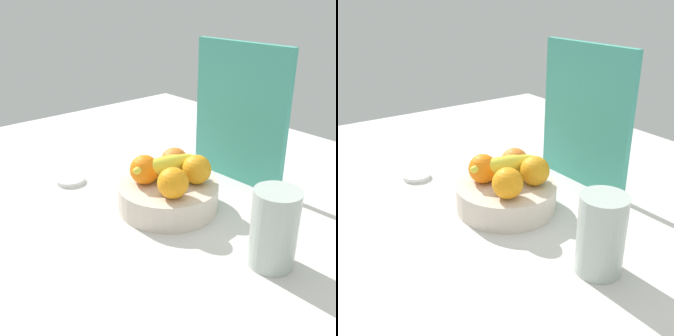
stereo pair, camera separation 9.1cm
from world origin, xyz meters
TOP-DOWN VIEW (x-y plane):
  - ground_plane at (0.00, 0.00)cm, footprint 180.00×140.00cm
  - fruit_bowl at (-3.87, -1.92)cm, footprint 23.46×23.46cm
  - orange_front_left at (1.79, -5.37)cm, footprint 6.81×6.81cm
  - orange_front_right at (-0.23, 3.39)cm, footprint 6.81×6.81cm
  - orange_center at (-6.71, 2.53)cm, footprint 6.81×6.81cm
  - orange_back_left at (-7.67, -5.75)cm, footprint 6.81×6.81cm
  - banana_bunch at (-5.83, -0.85)cm, footprint 12.08×17.75cm
  - cutting_board at (-4.36, 22.46)cm, footprint 28.05×2.99cm
  - thermos_tumbler at (25.08, -1.18)cm, footprint 8.68×8.68cm
  - jar_lid at (-31.09, -12.92)cm, footprint 7.43×7.43cm

SIDE VIEW (x-z plane):
  - ground_plane at x=0.00cm, z-range -3.00..0.00cm
  - jar_lid at x=-31.09cm, z-range 0.00..1.15cm
  - fruit_bowl at x=-3.87cm, z-range 0.00..6.21cm
  - thermos_tumbler at x=25.08cm, z-range 0.00..15.39cm
  - banana_bunch at x=-5.83cm, z-range 6.21..12.41cm
  - orange_front_left at x=1.79cm, z-range 6.21..13.02cm
  - orange_front_right at x=-0.23cm, z-range 6.21..13.02cm
  - orange_center at x=-6.71cm, z-range 6.21..13.02cm
  - orange_back_left at x=-7.67cm, z-range 6.21..13.02cm
  - cutting_board at x=-4.36cm, z-range 0.00..36.00cm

